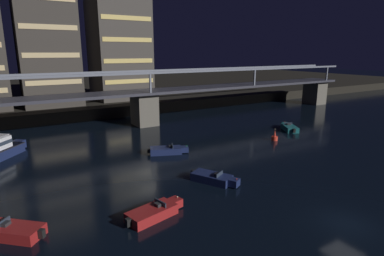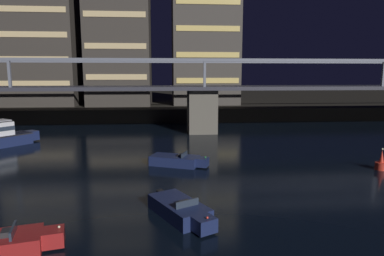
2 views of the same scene
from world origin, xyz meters
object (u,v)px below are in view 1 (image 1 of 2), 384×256
object	(u,v)px
river_bridge	(144,99)
tower_west_tall	(46,41)
tower_central	(119,50)
speedboat_mid_right	(154,212)
channel_buoy	(275,137)
speedboat_far_left	(214,178)
speedboat_mid_left	(289,128)
speedboat_mid_center	(168,150)
speedboat_near_center	(12,231)

from	to	relation	value
river_bridge	tower_west_tall	distance (m)	23.78
tower_central	speedboat_mid_right	xyz separation A→B (m)	(-14.42, -49.62, -12.59)
channel_buoy	speedboat_far_left	bearing A→B (deg)	-154.27
river_bridge	speedboat_mid_right	xyz separation A→B (m)	(-11.92, -30.17, -4.12)
speedboat_mid_left	speedboat_mid_right	size ratio (longest dim) A/B	0.94
speedboat_mid_center	channel_buoy	distance (m)	16.29
river_bridge	channel_buoy	xyz separation A→B (m)	(12.20, -19.17, -4.06)
speedboat_mid_center	channel_buoy	bearing A→B (deg)	-9.31
river_bridge	speedboat_far_left	xyz separation A→B (m)	(-4.07, -27.01, -4.12)
speedboat_mid_right	channel_buoy	bearing A→B (deg)	24.52
river_bridge	speedboat_mid_right	world-z (taller)	river_bridge
speedboat_mid_left	speedboat_far_left	distance (m)	25.36
speedboat_far_left	tower_central	bearing A→B (deg)	81.94
speedboat_mid_left	channel_buoy	world-z (taller)	channel_buoy
speedboat_near_center	channel_buoy	xyz separation A→B (m)	(33.72, 8.29, 0.06)
river_bridge	tower_central	size ratio (longest dim) A/B	4.39
river_bridge	tower_central	bearing A→B (deg)	82.66
speedboat_far_left	speedboat_mid_right	bearing A→B (deg)	-158.06
speedboat_near_center	speedboat_mid_right	size ratio (longest dim) A/B	0.86
river_bridge	speedboat_mid_center	xyz separation A→B (m)	(-3.88, -16.54, -4.12)
river_bridge	speedboat_mid_right	bearing A→B (deg)	-111.55
tower_west_tall	speedboat_far_left	distance (m)	47.54
tower_central	speedboat_mid_left	world-z (taller)	tower_central
speedboat_near_center	speedboat_mid_right	world-z (taller)	same
speedboat_near_center	speedboat_mid_center	bearing A→B (deg)	31.75
speedboat_mid_right	river_bridge	bearing A→B (deg)	68.45
tower_west_tall	speedboat_mid_center	bearing A→B (deg)	-75.85
speedboat_near_center	speedboat_far_left	distance (m)	17.46
speedboat_near_center	channel_buoy	world-z (taller)	channel_buoy
river_bridge	speedboat_mid_center	size ratio (longest dim) A/B	19.01
speedboat_near_center	tower_central	bearing A→B (deg)	62.88
speedboat_far_left	speedboat_mid_center	bearing A→B (deg)	88.91
tower_central	channel_buoy	distance (m)	41.74
tower_west_tall	speedboat_mid_right	world-z (taller)	tower_west_tall
tower_west_tall	speedboat_far_left	world-z (taller)	tower_west_tall
speedboat_mid_right	speedboat_far_left	distance (m)	8.45
river_bridge	tower_central	distance (m)	21.36
tower_central	speedboat_mid_right	world-z (taller)	tower_central
channel_buoy	river_bridge	bearing A→B (deg)	122.46
tower_west_tall	speedboat_mid_center	distance (m)	37.93
river_bridge	tower_west_tall	size ratio (longest dim) A/B	3.85
river_bridge	tower_west_tall	xyz separation A→B (m)	(-12.48, 17.59, 10.01)
speedboat_mid_right	speedboat_far_left	bearing A→B (deg)	21.94
tower_central	speedboat_near_center	xyz separation A→B (m)	(-24.03, -46.91, -12.59)
speedboat_mid_left	channel_buoy	size ratio (longest dim) A/B	2.77
river_bridge	speedboat_far_left	bearing A→B (deg)	-98.58
tower_west_tall	speedboat_mid_left	world-z (taller)	tower_west_tall
speedboat_near_center	speedboat_mid_left	distance (m)	41.89
tower_west_tall	speedboat_mid_center	world-z (taller)	tower_west_tall
river_bridge	speedboat_mid_left	distance (m)	25.00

